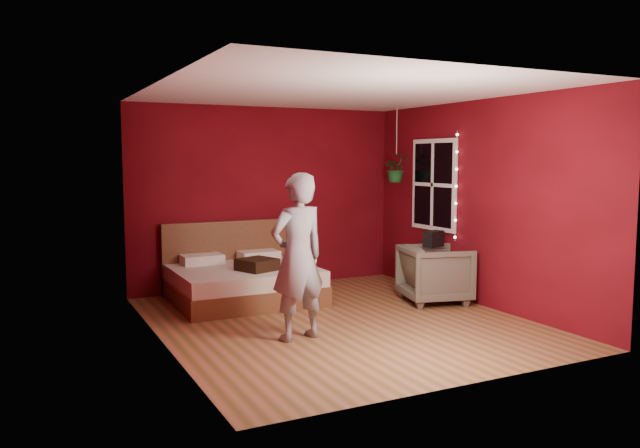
{
  "coord_description": "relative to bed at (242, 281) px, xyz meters",
  "views": [
    {
      "loc": [
        -3.3,
        -6.18,
        1.86
      ],
      "look_at": [
        -0.05,
        0.4,
        1.09
      ],
      "focal_mm": 35.0,
      "sensor_mm": 36.0,
      "label": 1
    }
  ],
  "objects": [
    {
      "name": "floor",
      "position": [
        0.65,
        -1.52,
        -0.26
      ],
      "size": [
        4.5,
        4.5,
        0.0
      ],
      "primitive_type": "plane",
      "color": "#965B3C",
      "rests_on": "ground"
    },
    {
      "name": "room_walls",
      "position": [
        0.65,
        -1.52,
        1.42
      ],
      "size": [
        4.04,
        4.54,
        2.62
      ],
      "color": "maroon",
      "rests_on": "ground"
    },
    {
      "name": "window",
      "position": [
        2.61,
        -0.62,
        1.24
      ],
      "size": [
        0.05,
        0.97,
        1.27
      ],
      "color": "white",
      "rests_on": "room_walls"
    },
    {
      "name": "fairy_lights",
      "position": [
        2.59,
        -1.14,
        1.24
      ],
      "size": [
        0.04,
        0.04,
        1.45
      ],
      "color": "silver",
      "rests_on": "room_walls"
    },
    {
      "name": "bed",
      "position": [
        0.0,
        0.0,
        0.0
      ],
      "size": [
        1.8,
        1.53,
        0.99
      ],
      "color": "brown",
      "rests_on": "ground"
    },
    {
      "name": "person",
      "position": [
        -0.07,
        -1.95,
        0.6
      ],
      "size": [
        0.69,
        0.51,
        1.72
      ],
      "primitive_type": "imported",
      "rotation": [
        0.0,
        0.0,
        3.31
      ],
      "color": "gray",
      "rests_on": "ground"
    },
    {
      "name": "armchair",
      "position": [
        2.22,
        -1.22,
        0.11
      ],
      "size": [
        0.99,
        0.97,
        0.75
      ],
      "primitive_type": "imported",
      "rotation": [
        0.0,
        0.0,
        1.32
      ],
      "color": "#656250",
      "rests_on": "ground"
    },
    {
      "name": "handbag",
      "position": [
        2.12,
        -1.3,
        0.59
      ],
      "size": [
        0.31,
        0.23,
        0.2
      ],
      "primitive_type": "cube",
      "rotation": [
        0.0,
        0.0,
        0.34
      ],
      "color": "black",
      "rests_on": "armchair"
    },
    {
      "name": "throw_pillow",
      "position": [
        0.09,
        -0.35,
        0.27
      ],
      "size": [
        0.54,
        0.54,
        0.15
      ],
      "primitive_type": "cube",
      "rotation": [
        0.0,
        0.0,
        0.37
      ],
      "color": "black",
      "rests_on": "bed"
    },
    {
      "name": "hanging_plant",
      "position": [
        2.38,
        -0.04,
        1.46
      ],
      "size": [
        0.44,
        0.41,
        1.08
      ],
      "color": "silver",
      "rests_on": "room_walls"
    }
  ]
}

